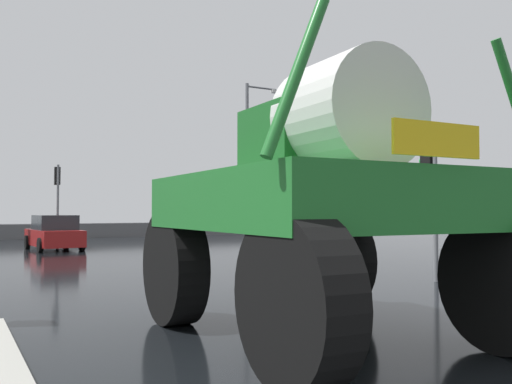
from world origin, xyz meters
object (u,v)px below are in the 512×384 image
traffic_signal_far_left (57,187)px  streetlight_far_right (250,154)px  sedan_ahead (54,233)px  traffic_signal_near_right (430,169)px  oversize_sprayer (323,203)px

traffic_signal_far_left → streetlight_far_right: streetlight_far_right is taller
sedan_ahead → traffic_signal_far_left: bearing=-16.9°
sedan_ahead → traffic_signal_near_right: (6.28, -15.79, 2.02)m
traffic_signal_far_left → streetlight_far_right: (9.23, -1.97, 1.84)m
sedan_ahead → traffic_signal_far_left: 2.68m
sedan_ahead → traffic_signal_far_left: traffic_signal_far_left is taller
oversize_sprayer → streetlight_far_right: bearing=-24.4°
streetlight_far_right → oversize_sprayer: bearing=-115.8°
sedan_ahead → streetlight_far_right: streetlight_far_right is taller
oversize_sprayer → traffic_signal_far_left: traffic_signal_far_left is taller
sedan_ahead → streetlight_far_right: size_ratio=0.50×
traffic_signal_near_right → traffic_signal_far_left: traffic_signal_far_left is taller
traffic_signal_far_left → sedan_ahead: bearing=-102.9°
streetlight_far_right → traffic_signal_far_left: bearing=168.0°
traffic_signal_near_right → traffic_signal_far_left: size_ratio=0.97×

